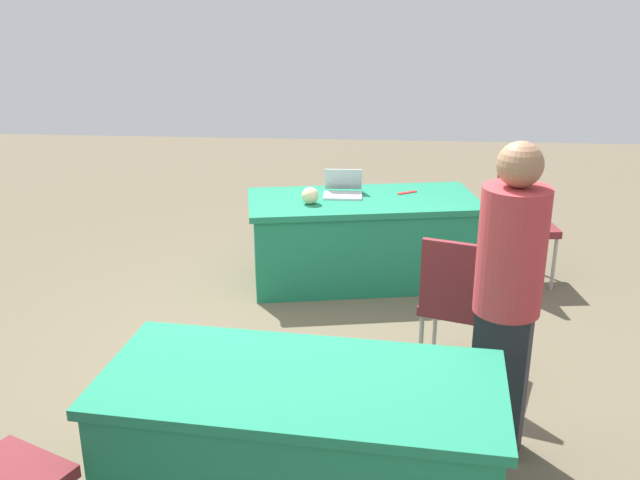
{
  "coord_description": "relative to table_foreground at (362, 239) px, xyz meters",
  "views": [
    {
      "loc": [
        -0.48,
        4.15,
        2.42
      ],
      "look_at": [
        -0.16,
        -0.01,
        0.9
      ],
      "focal_mm": 40.12,
      "sensor_mm": 36.0,
      "label": 1
    }
  ],
  "objects": [
    {
      "name": "yarn_ball",
      "position": [
        0.42,
        0.19,
        0.43
      ],
      "size": [
        0.14,
        0.14,
        0.14
      ],
      "primitive_type": "sphere",
      "color": "beige",
      "rests_on": "table_foreground"
    },
    {
      "name": "person_attendee_browsing",
      "position": [
        -0.78,
        2.29,
        0.59
      ],
      "size": [
        0.44,
        0.44,
        1.71
      ],
      "rotation": [
        0.0,
        0.0,
        2.79
      ],
      "color": "#26262D",
      "rests_on": "ground"
    },
    {
      "name": "ground_plane",
      "position": [
        0.4,
        1.52,
        -0.36
      ],
      "size": [
        14.4,
        14.4,
        0.0
      ],
      "primitive_type": "plane",
      "color": "brown"
    },
    {
      "name": "table_mid_left",
      "position": [
        0.22,
        2.86,
        0.0
      ],
      "size": [
        1.91,
        1.02,
        0.72
      ],
      "rotation": [
        0.0,
        0.0,
        -0.09
      ],
      "color": "#1E7A56",
      "rests_on": "ground"
    },
    {
      "name": "table_foreground",
      "position": [
        0.0,
        0.0,
        0.0
      ],
      "size": [
        2.01,
        1.17,
        0.72
      ],
      "rotation": [
        0.0,
        0.0,
        0.18
      ],
      "color": "#1E7A56",
      "rests_on": "ground"
    },
    {
      "name": "chair_by_pillar",
      "position": [
        -0.63,
        1.54,
        0.19
      ],
      "size": [
        0.55,
        0.55,
        0.96
      ],
      "rotation": [
        0.0,
        0.0,
        2.83
      ],
      "color": "#9E9993",
      "rests_on": "ground"
    },
    {
      "name": "chair_near_front",
      "position": [
        -1.29,
        -0.05,
        0.19
      ],
      "size": [
        0.49,
        0.49,
        0.97
      ],
      "rotation": [
        0.0,
        0.0,
        1.7
      ],
      "color": "#9E9993",
      "rests_on": "ground"
    },
    {
      "name": "scissors_red",
      "position": [
        -0.37,
        -0.18,
        0.36
      ],
      "size": [
        0.17,
        0.13,
        0.01
      ],
      "primitive_type": "cube",
      "rotation": [
        0.0,
        0.0,
        0.57
      ],
      "color": "red",
      "rests_on": "table_foreground"
    },
    {
      "name": "laptop_silver",
      "position": [
        0.17,
        -0.08,
        0.4
      ],
      "size": [
        0.33,
        0.3,
        0.21
      ],
      "rotation": [
        0.0,
        0.0,
        0.03
      ],
      "color": "silver",
      "rests_on": "table_foreground"
    }
  ]
}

